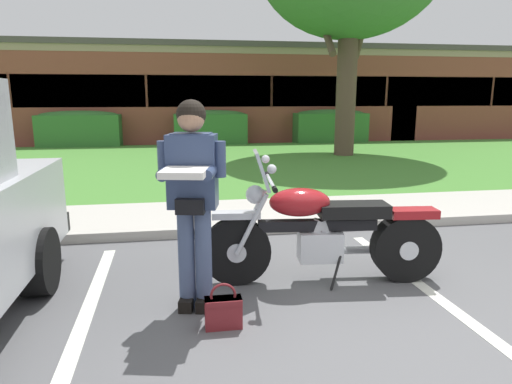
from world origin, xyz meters
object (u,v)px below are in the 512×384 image
at_px(handbag, 223,310).
at_px(hedge_center_left, 210,127).
at_px(hedge_center_right, 330,126).
at_px(brick_building, 250,94).
at_px(hedge_left, 80,128).
at_px(rider_person, 193,190).
at_px(motorcycle, 331,232).

distance_m(handbag, hedge_center_left, 12.93).
bearing_deg(hedge_center_right, brick_building, 110.27).
relative_size(handbag, hedge_center_left, 0.14).
bearing_deg(brick_building, hedge_left, -139.38).
height_order(handbag, hedge_left, hedge_left).
bearing_deg(hedge_center_right, rider_person, -112.99).
xyz_separation_m(hedge_left, hedge_center_right, (8.77, -0.00, 0.00)).
height_order(rider_person, brick_building, brick_building).
bearing_deg(hedge_center_left, motorcycle, -88.42).
bearing_deg(brick_building, hedge_center_right, -69.73).
bearing_deg(handbag, rider_person, 118.56).
xyz_separation_m(motorcycle, hedge_left, (-4.72, 12.19, 0.16)).
xyz_separation_m(hedge_center_left, hedge_center_right, (4.38, -0.00, 0.00)).
bearing_deg(motorcycle, rider_person, -164.50).
relative_size(motorcycle, hedge_left, 0.84).
distance_m(handbag, brick_building, 18.93).
height_order(rider_person, hedge_left, rider_person).
xyz_separation_m(rider_person, hedge_center_left, (0.94, 12.54, -0.36)).
height_order(handbag, brick_building, brick_building).
distance_m(hedge_left, brick_building, 8.85).
bearing_deg(hedge_center_left, rider_person, -94.26).
bearing_deg(motorcycle, hedge_left, 111.17).
bearing_deg(hedge_center_left, brick_building, 68.28).
xyz_separation_m(rider_person, hedge_center_right, (5.32, 12.54, -0.36)).
height_order(hedge_center_left, hedge_center_right, same).
relative_size(handbag, brick_building, 0.01).
bearing_deg(motorcycle, brick_building, 83.82).
height_order(handbag, hedge_center_right, hedge_center_right).
bearing_deg(brick_building, handbag, -99.19).
distance_m(motorcycle, hedge_center_right, 12.84).
bearing_deg(hedge_center_right, hedge_center_left, 180.00).
bearing_deg(hedge_left, hedge_center_right, -0.00).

